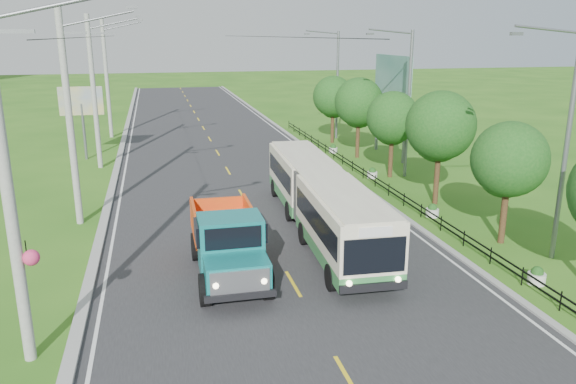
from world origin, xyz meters
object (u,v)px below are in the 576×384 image
object	(u,v)px
tree_third	(440,129)
tree_fifth	(359,105)
planter_far	(333,149)
dump_truck	(228,239)
tree_back	(333,98)
pole_far	(107,78)
streetlight_mid	(406,99)
planter_near	(432,211)
billboard_right	(392,83)
bus	(321,197)
pole_near	(70,117)
tree_second	(508,163)
pole_nearest	(10,188)
planter_mid	(372,174)
streetlight_far	(336,81)
pole_mid	(94,92)
planter_front	(537,276)
tree_fourth	(393,120)
streetlight_near	(564,138)
billboard_left	(81,106)

from	to	relation	value
tree_third	tree_fifth	distance (m)	12.00
planter_far	dump_truck	xyz separation A→B (m)	(-10.78, -20.74, 1.20)
tree_back	pole_far	bearing A→B (deg)	159.26
streetlight_mid	planter_near	xyz separation A→B (m)	(-2.04, -8.00, -4.62)
pole_far	billboard_right	bearing A→B (deg)	-32.30
bus	pole_near	bearing A→B (deg)	162.84
pole_far	tree_back	world-z (taller)	pole_far
tree_second	pole_nearest	bearing A→B (deg)	-164.14
bus	planter_far	bearing A→B (deg)	72.89
billboard_right	planter_mid	bearing A→B (deg)	-121.66
tree_back	planter_mid	xyz separation A→B (m)	(-1.26, -12.14, -3.37)
tree_back	streetlight_far	distance (m)	2.37
pole_near	tree_back	size ratio (longest dim) A/B	1.82
planter_near	pole_far	bearing A→B (deg)	121.99
pole_far	tree_fifth	distance (m)	22.25
pole_near	pole_mid	bearing A→B (deg)	90.00
streetlight_far	billboard_right	bearing A→B (deg)	-78.29
streetlight_far	planter_mid	distance (m)	14.88
bus	dump_truck	world-z (taller)	bus
tree_second	planter_front	bearing A→B (deg)	-106.88
tree_fifth	pole_far	bearing A→B (deg)	144.64
streetlight_far	planter_near	bearing A→B (deg)	-95.30
streetlight_mid	streetlight_far	xyz separation A→B (m)	(0.00, 14.00, 0.00)
tree_fourth	streetlight_near	xyz separation A→B (m)	(0.79, -14.14, 1.32)
tree_fourth	planter_far	bearing A→B (deg)	99.08
tree_third	billboard_left	size ratio (longest dim) A/B	1.15
planter_mid	billboard_right	distance (m)	8.68
bus	pole_nearest	bearing A→B (deg)	-140.38
streetlight_mid	planter_near	size ratio (longest dim) A/B	13.54
tree_fifth	planter_far	xyz separation A→B (m)	(-1.26, 1.86, -3.57)
tree_second	tree_fourth	distance (m)	12.00
planter_mid	tree_fourth	bearing A→B (deg)	6.39
tree_fourth	planter_mid	distance (m)	3.53
tree_third	dump_truck	distance (m)	14.09
pole_mid	tree_fifth	size ratio (longest dim) A/B	1.72
pole_mid	planter_near	xyz separation A→B (m)	(16.86, -15.00, -4.81)
pole_nearest	planter_far	distance (m)	30.50
pole_far	streetlight_far	world-z (taller)	pole_far
pole_near	pole_mid	size ratio (longest dim) A/B	1.00
planter_front	streetlight_mid	bearing A→B (deg)	82.73
streetlight_far	billboard_right	distance (m)	8.18
tree_fourth	pole_mid	bearing A→B (deg)	159.26
pole_far	streetlight_mid	size ratio (longest dim) A/B	1.10
tree_fourth	planter_front	world-z (taller)	tree_fourth
pole_far	pole_near	bearing A→B (deg)	-90.00
pole_mid	billboard_right	world-z (taller)	pole_mid
pole_mid	planter_mid	xyz separation A→B (m)	(16.86, -7.00, -4.81)
bus	streetlight_mid	bearing A→B (deg)	50.28
planter_mid	billboard_right	world-z (taller)	billboard_right
pole_far	bus	distance (m)	30.10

